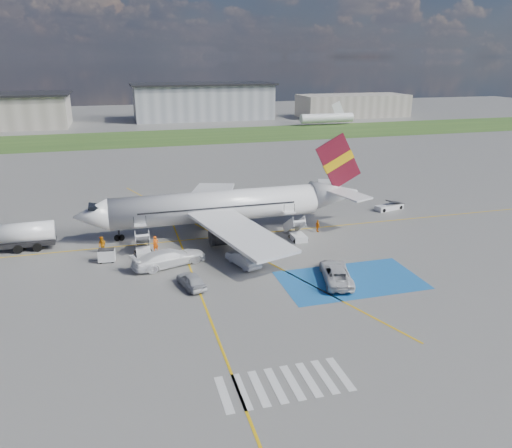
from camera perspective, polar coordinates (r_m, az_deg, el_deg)
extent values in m
plane|color=#60605E|center=(51.22, -1.40, -5.91)|extent=(400.00, 400.00, 0.00)
cube|color=#2D4C1E|center=(142.25, -11.15, 9.63)|extent=(400.00, 30.00, 0.01)
cube|color=gold|center=(62.06, -4.17, -1.48)|extent=(120.00, 0.20, 0.01)
cube|color=gold|center=(41.59, -4.70, -12.17)|extent=(0.20, 60.00, 0.01)
cube|color=gold|center=(62.06, -4.17, -1.48)|extent=(20.71, 56.45, 0.01)
cube|color=#1A5BA1|center=(51.07, 10.75, -6.33)|extent=(14.00, 8.00, 0.01)
cube|color=silver|center=(34.91, -3.67, -18.89)|extent=(0.60, 4.00, 0.01)
cube|color=silver|center=(35.12, -1.65, -18.59)|extent=(0.60, 4.00, 0.01)
cube|color=silver|center=(35.37, 0.33, -18.28)|extent=(0.60, 4.00, 0.01)
cube|color=silver|center=(35.65, 2.28, -17.95)|extent=(0.60, 4.00, 0.01)
cube|color=silver|center=(35.98, 4.19, -17.61)|extent=(0.60, 4.00, 0.01)
cube|color=silver|center=(36.34, 6.05, -17.26)|extent=(0.60, 4.00, 0.01)
cube|color=silver|center=(36.74, 7.87, -16.90)|extent=(0.60, 4.00, 0.01)
cube|color=silver|center=(37.17, 9.64, -16.53)|extent=(0.60, 4.00, 0.01)
cube|color=gray|center=(183.55, -6.04, 13.70)|extent=(48.00, 18.00, 12.00)
cube|color=gray|center=(194.35, 10.98, 13.14)|extent=(40.00, 16.00, 8.00)
cylinder|color=silver|center=(62.87, -4.62, 2.03)|extent=(26.00, 3.90, 3.90)
cone|color=silver|center=(61.91, -18.35, 0.86)|extent=(4.00, 3.90, 3.90)
cube|color=black|center=(61.58, -17.90, 1.84)|extent=(1.67, 1.90, 0.82)
cone|color=silver|center=(67.62, 8.97, 3.40)|extent=(6.50, 3.90, 3.90)
cube|color=silver|center=(55.35, -1.84, -0.88)|extent=(9.86, 15.95, 1.40)
cube|color=silver|center=(71.25, -5.17, 3.50)|extent=(9.86, 15.95, 1.40)
cylinder|color=#38383A|center=(58.27, -3.48, -1.36)|extent=(3.40, 2.10, 2.10)
cylinder|color=#38383A|center=(68.71, -5.50, 1.71)|extent=(3.40, 2.10, 2.10)
cube|color=maroon|center=(66.75, 9.40, 7.07)|extent=(6.62, 0.30, 7.45)
cube|color=#E4AE0C|center=(66.75, 9.40, 7.07)|extent=(4.36, 0.40, 3.08)
cube|color=silver|center=(64.92, 10.65, 3.31)|extent=(4.73, 5.95, 0.49)
cube|color=silver|center=(70.51, 8.37, 4.64)|extent=(4.73, 5.95, 0.49)
cube|color=black|center=(60.92, -4.26, 1.85)|extent=(19.50, 0.04, 0.18)
cube|color=black|center=(64.62, -4.97, 2.81)|extent=(19.50, 0.04, 0.18)
cube|color=silver|center=(58.51, -12.91, -1.68)|extent=(1.40, 3.73, 2.32)
cube|color=silver|center=(59.96, -13.09, -0.13)|extent=(1.40, 1.00, 0.12)
cylinder|color=black|center=(59.77, -13.80, 0.31)|extent=(0.06, 0.06, 1.10)
cylinder|color=black|center=(59.82, -12.47, 0.43)|extent=(0.06, 0.06, 1.10)
cube|color=silver|center=(57.40, -12.73, -3.24)|extent=(1.60, 2.40, 0.70)
cube|color=silver|center=(61.96, 4.38, -0.10)|extent=(1.40, 3.73, 2.32)
cube|color=silver|center=(63.34, 3.82, 1.33)|extent=(1.40, 1.00, 0.12)
cylinder|color=black|center=(62.95, 3.23, 1.76)|extent=(0.06, 0.06, 1.10)
cylinder|color=black|center=(63.41, 4.42, 1.85)|extent=(0.06, 0.06, 1.10)
cube|color=silver|center=(60.91, 4.87, -1.54)|extent=(1.60, 2.40, 0.70)
cylinder|color=silver|center=(63.24, -25.14, -0.91)|extent=(6.96, 2.42, 2.35)
cube|color=black|center=(63.61, -25.00, -1.91)|extent=(6.96, 2.42, 0.51)
cube|color=silver|center=(56.62, -16.70, -3.45)|extent=(1.89, 1.26, 1.25)
cube|color=black|center=(56.38, -16.76, -2.82)|extent=(1.79, 1.16, 0.11)
cube|color=silver|center=(75.48, 14.98, 1.88)|extent=(4.58, 2.41, 0.73)
cube|color=black|center=(76.05, 15.61, 2.44)|extent=(3.02, 1.71, 0.81)
imported|color=#AEB0B6|center=(48.87, -7.40, -6.38)|extent=(2.78, 4.62, 1.47)
imported|color=silver|center=(53.39, -1.49, -3.93)|extent=(3.14, 5.12, 1.59)
imported|color=silver|center=(50.43, 9.16, -5.26)|extent=(3.97, 6.09, 2.10)
imported|color=white|center=(53.95, -9.89, -3.52)|extent=(6.51, 4.14, 2.37)
imported|color=#E6540C|center=(58.01, -11.40, -2.26)|extent=(0.82, 0.68, 1.93)
imported|color=orange|center=(59.15, -17.18, -2.31)|extent=(1.21, 1.17, 1.97)
imported|color=orange|center=(63.91, 7.06, -0.22)|extent=(0.55, 0.98, 1.59)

